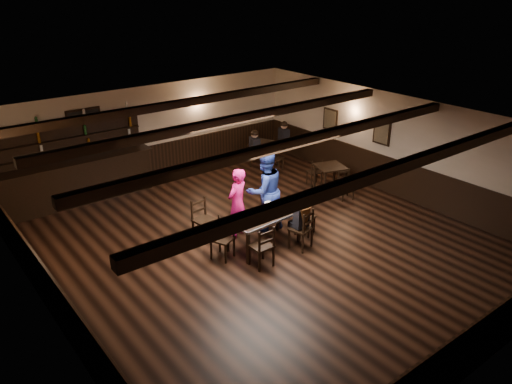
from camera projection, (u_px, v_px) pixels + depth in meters
ground at (262, 243)px, 11.05m from camera, size 10.00×10.00×0.00m
room_shell at (262, 169)px, 10.39m from camera, size 9.02×10.02×2.71m
dining_table at (264, 218)px, 10.69m from camera, size 1.65×0.90×0.75m
chair_near_left at (264, 244)px, 9.95m from camera, size 0.43×0.41×0.90m
chair_near_right at (304, 227)px, 10.63m from camera, size 0.52×0.51×0.92m
chair_end_left at (224, 234)px, 10.35m from camera, size 0.52×0.53×0.88m
chair_end_right at (304, 216)px, 11.22m from camera, size 0.48×0.49×0.82m
chair_far_pushed at (202, 216)px, 11.08m from camera, size 0.49×0.47×0.93m
woman_pink at (237, 203)px, 11.08m from camera, size 0.68×0.56×1.61m
man_blue at (265, 190)px, 11.33m from camera, size 1.00×0.81×1.93m
seated_person at (302, 214)px, 10.55m from camera, size 0.32×0.48×0.78m
cake at (245, 218)px, 10.40m from camera, size 0.31×0.31×0.10m
plate_stack_a at (263, 213)px, 10.51m from camera, size 0.19×0.19×0.18m
plate_stack_b at (268, 206)px, 10.81m from camera, size 0.17×0.17×0.20m
tea_light at (265, 211)px, 10.76m from camera, size 0.05×0.05×0.06m
salt_shaker at (280, 210)px, 10.78m from camera, size 0.04×0.04×0.09m
pepper_shaker at (283, 209)px, 10.82m from camera, size 0.04×0.04×0.10m
drink_glass at (274, 207)px, 10.90m from camera, size 0.07×0.07×0.11m
menu_red at (286, 210)px, 10.88m from camera, size 0.28×0.20×0.00m
menu_blue at (281, 206)px, 11.06m from camera, size 0.39×0.31×0.00m
bar_counter at (72, 176)px, 12.77m from camera, size 4.24×0.70×2.20m
back_table_a at (330, 170)px, 13.44m from camera, size 0.92×0.92×0.75m
back_table_b at (264, 146)px, 15.31m from camera, size 0.97×0.97×0.75m
bg_patron_left at (255, 143)px, 14.88m from camera, size 0.34×0.43×0.78m
bg_patron_right at (284, 133)px, 15.75m from camera, size 0.32×0.43×0.79m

